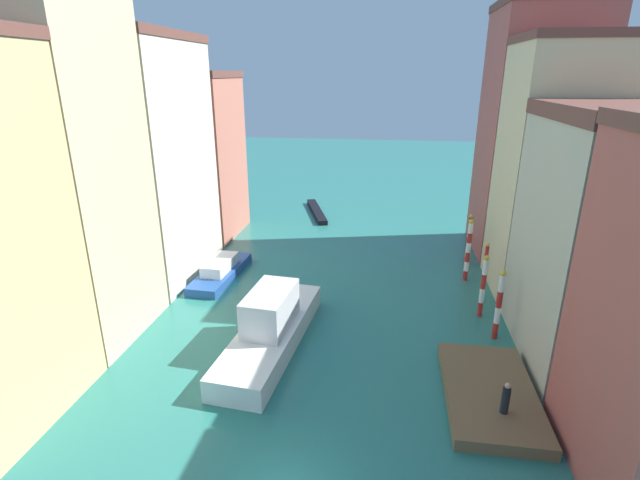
% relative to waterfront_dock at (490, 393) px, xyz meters
% --- Properties ---
extents(ground_plane, '(154.00, 154.00, 0.00)m').
position_rel_waterfront_dock_xyz_m(ground_plane, '(-8.66, 17.24, -0.30)').
color(ground_plane, '#28756B').
extents(building_left_1, '(7.81, 7.40, 19.43)m').
position_rel_waterfront_dock_xyz_m(building_left_1, '(-23.55, 3.21, 9.42)').
color(building_left_1, beige).
rests_on(building_left_1, ground).
extents(building_left_2, '(7.81, 10.61, 17.64)m').
position_rel_waterfront_dock_xyz_m(building_left_2, '(-23.55, 12.29, 8.53)').
color(building_left_2, beige).
rests_on(building_left_2, ground).
extents(building_left_3, '(7.81, 8.15, 15.11)m').
position_rel_waterfront_dock_xyz_m(building_left_3, '(-23.55, 21.98, 7.27)').
color(building_left_3, '#C6705B').
rests_on(building_left_3, ground).
extents(building_right_1, '(7.81, 9.88, 13.56)m').
position_rel_waterfront_dock_xyz_m(building_right_1, '(6.23, 4.70, 6.49)').
color(building_right_1, '#BCB299').
rests_on(building_right_1, ground).
extents(building_right_2, '(7.81, 7.43, 17.25)m').
position_rel_waterfront_dock_xyz_m(building_right_2, '(6.23, 13.39, 8.33)').
color(building_right_2, beige).
rests_on(building_right_2, ground).
extents(building_right_3, '(7.81, 8.45, 20.23)m').
position_rel_waterfront_dock_xyz_m(building_right_3, '(6.23, 21.45, 9.82)').
color(building_right_3, '#B25147').
rests_on(building_right_3, ground).
extents(waterfront_dock, '(4.20, 7.55, 0.60)m').
position_rel_waterfront_dock_xyz_m(waterfront_dock, '(0.00, 0.00, 0.00)').
color(waterfront_dock, brown).
rests_on(waterfront_dock, ground).
extents(person_on_dock, '(0.36, 0.36, 1.53)m').
position_rel_waterfront_dock_xyz_m(person_on_dock, '(0.26, -1.71, 1.01)').
color(person_on_dock, black).
rests_on(person_on_dock, waterfront_dock).
extents(mooring_pole_0, '(0.36, 0.36, 4.40)m').
position_rel_waterfront_dock_xyz_m(mooring_pole_0, '(1.35, 5.77, 1.95)').
color(mooring_pole_0, red).
rests_on(mooring_pole_0, ground).
extents(mooring_pole_1, '(0.34, 0.34, 4.22)m').
position_rel_waterfront_dock_xyz_m(mooring_pole_1, '(0.92, 8.44, 1.86)').
color(mooring_pole_1, red).
rests_on(mooring_pole_1, ground).
extents(mooring_pole_2, '(0.27, 0.27, 4.32)m').
position_rel_waterfront_dock_xyz_m(mooring_pole_2, '(1.35, 10.52, 1.90)').
color(mooring_pole_2, red).
rests_on(mooring_pole_2, ground).
extents(mooring_pole_3, '(0.37, 0.37, 4.85)m').
position_rel_waterfront_dock_xyz_m(mooring_pole_3, '(0.79, 14.14, 2.18)').
color(mooring_pole_3, red).
rests_on(mooring_pole_3, ground).
extents(mooring_pole_4, '(0.32, 0.32, 4.43)m').
position_rel_waterfront_dock_xyz_m(mooring_pole_4, '(1.22, 16.92, 1.96)').
color(mooring_pole_4, red).
rests_on(mooring_pole_4, ground).
extents(vaporetto_white, '(4.08, 11.65, 3.41)m').
position_rel_waterfront_dock_xyz_m(vaporetto_white, '(-11.61, 3.10, 0.86)').
color(vaporetto_white, white).
rests_on(vaporetto_white, ground).
extents(gondola_black, '(3.65, 8.89, 0.50)m').
position_rel_waterfront_dock_xyz_m(gondola_black, '(-13.22, 30.24, -0.05)').
color(gondola_black, black).
rests_on(gondola_black, ground).
extents(motorboat_0, '(2.74, 7.69, 1.48)m').
position_rel_waterfront_dock_xyz_m(motorboat_0, '(-17.84, 11.84, 0.25)').
color(motorboat_0, '#234C93').
rests_on(motorboat_0, ground).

